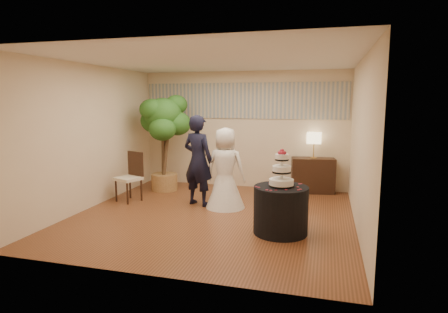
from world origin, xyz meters
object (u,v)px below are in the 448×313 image
(bride, at_px, (225,168))
(cake_table, at_px, (281,210))
(console, at_px, (313,175))
(ficus_tree, at_px, (163,142))
(wedding_cake, at_px, (282,168))
(table_lamp, at_px, (314,145))
(side_chair, at_px, (128,177))
(groom, at_px, (198,160))

(bride, bearing_deg, cake_table, 140.74)
(console, relative_size, ficus_tree, 0.42)
(cake_table, bearing_deg, wedding_cake, 0.00)
(bride, relative_size, console, 1.65)
(cake_table, bearing_deg, ficus_tree, 143.94)
(wedding_cake, bearing_deg, table_lamp, 82.32)
(bride, relative_size, side_chair, 1.54)
(groom, xyz_separation_m, console, (2.20, 1.67, -0.51))
(wedding_cake, bearing_deg, ficus_tree, 143.94)
(wedding_cake, distance_m, console, 2.99)
(console, xyz_separation_m, table_lamp, (0.00, 0.00, 0.69))
(wedding_cake, relative_size, table_lamp, 1.04)
(table_lamp, bearing_deg, groom, -142.72)
(cake_table, bearing_deg, table_lamp, 82.32)
(cake_table, relative_size, console, 0.89)
(groom, bearing_deg, ficus_tree, -22.25)
(bride, relative_size, table_lamp, 2.75)
(table_lamp, relative_size, side_chair, 0.56)
(wedding_cake, bearing_deg, groom, 146.18)
(groom, relative_size, wedding_cake, 3.04)
(console, bearing_deg, side_chair, -162.98)
(groom, bearing_deg, table_lamp, -125.73)
(console, relative_size, table_lamp, 1.67)
(cake_table, relative_size, side_chair, 0.83)
(cake_table, height_order, console, console)
(groom, xyz_separation_m, ficus_tree, (-1.19, 0.97, 0.23))
(cake_table, height_order, side_chair, side_chair)
(bride, bearing_deg, wedding_cake, 140.74)
(wedding_cake, relative_size, console, 0.62)
(side_chair, bearing_deg, groom, 26.71)
(bride, distance_m, console, 2.39)
(wedding_cake, height_order, console, wedding_cake)
(table_lamp, xyz_separation_m, side_chair, (-3.71, -1.81, -0.58))
(bride, height_order, cake_table, bride)
(cake_table, distance_m, ficus_tree, 3.79)
(ficus_tree, bearing_deg, groom, -39.24)
(bride, distance_m, table_lamp, 2.38)
(table_lamp, bearing_deg, wedding_cake, -97.68)
(bride, relative_size, wedding_cake, 2.65)
(cake_table, bearing_deg, side_chair, 161.93)
(wedding_cake, bearing_deg, bride, 136.40)
(bride, relative_size, ficus_tree, 0.70)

